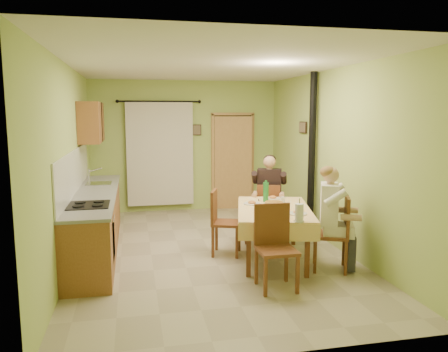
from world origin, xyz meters
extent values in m
cube|color=tan|center=(0.00, 0.00, 0.00)|extent=(4.00, 6.00, 0.01)
cube|color=#ADC866|center=(0.00, 3.00, 1.40)|extent=(4.00, 0.04, 2.80)
cube|color=#ADC866|center=(0.00, -3.00, 1.40)|extent=(4.00, 0.04, 2.80)
cube|color=#ADC866|center=(-2.00, 0.00, 1.40)|extent=(0.04, 6.00, 2.80)
cube|color=#ADC866|center=(2.00, 0.00, 1.40)|extent=(0.04, 6.00, 2.80)
cube|color=white|center=(0.00, 0.00, 2.80)|extent=(4.00, 6.00, 0.04)
cube|color=brown|center=(-1.70, 0.40, 0.44)|extent=(0.60, 3.60, 0.88)
cube|color=gray|center=(-1.70, 0.40, 0.90)|extent=(0.64, 3.64, 0.04)
cube|color=white|center=(-1.99, 0.40, 1.23)|extent=(0.02, 3.60, 0.66)
cube|color=silver|center=(-1.70, 1.20, 0.92)|extent=(0.42, 0.42, 0.03)
cube|color=black|center=(-1.70, -0.60, 0.93)|extent=(0.52, 0.56, 0.02)
cube|color=black|center=(-1.40, -0.60, 0.45)|extent=(0.01, 0.55, 0.55)
cube|color=brown|center=(-1.82, 1.70, 1.95)|extent=(0.35, 1.40, 0.70)
cylinder|color=black|center=(-0.55, 2.88, 2.35)|extent=(1.70, 0.04, 0.04)
cube|color=silver|center=(-0.55, 2.90, 1.25)|extent=(1.40, 0.06, 2.20)
cube|color=black|center=(1.05, 2.98, 1.03)|extent=(0.84, 0.03, 2.06)
cube|color=tan|center=(0.60, 2.97, 1.03)|extent=(0.06, 0.06, 2.12)
cube|color=tan|center=(1.50, 2.97, 1.03)|extent=(0.06, 0.06, 2.12)
cube|color=tan|center=(1.05, 2.97, 2.09)|extent=(0.96, 0.06, 0.06)
cube|color=tan|center=(1.04, 2.89, 1.02)|extent=(0.81, 0.19, 2.04)
cube|color=#F1C67B|center=(0.85, -0.55, 0.74)|extent=(1.39, 1.89, 0.04)
cube|color=#F1C67B|center=(0.65, -1.37, 0.63)|extent=(0.99, 0.26, 0.22)
cube|color=#F1C67B|center=(1.05, 0.27, 0.63)|extent=(0.99, 0.26, 0.22)
cube|color=#F1C67B|center=(0.36, -0.43, 0.63)|extent=(0.42, 1.65, 0.22)
cube|color=#F1C67B|center=(1.34, -0.67, 0.63)|extent=(0.42, 1.65, 0.22)
cylinder|color=white|center=(1.03, 0.07, 0.77)|extent=(0.25, 0.25, 0.02)
ellipsoid|color=#CC7233|center=(1.03, 0.07, 0.79)|extent=(0.12, 0.12, 0.05)
cylinder|color=white|center=(0.68, -1.10, 0.77)|extent=(0.25, 0.25, 0.02)
ellipsoid|color=#CC7233|center=(0.68, -1.10, 0.79)|extent=(0.12, 0.12, 0.05)
cylinder|color=white|center=(1.04, -0.99, 0.77)|extent=(0.25, 0.25, 0.02)
ellipsoid|color=#CC7233|center=(1.04, -0.99, 0.79)|extent=(0.12, 0.12, 0.05)
cylinder|color=white|center=(0.60, -0.25, 0.77)|extent=(0.25, 0.25, 0.02)
ellipsoid|color=#CC7233|center=(0.60, -0.25, 0.79)|extent=(0.12, 0.12, 0.05)
cylinder|color=#C78736|center=(0.86, -0.50, 0.80)|extent=(0.26, 0.26, 0.08)
cylinder|color=white|center=(0.72, -1.08, 0.77)|extent=(0.28, 0.28, 0.02)
cube|color=tan|center=(0.72, -1.08, 0.79)|extent=(0.07, 0.07, 0.03)
cube|color=tan|center=(0.72, -1.08, 0.79)|extent=(0.07, 0.06, 0.03)
cube|color=tan|center=(0.72, -1.07, 0.79)|extent=(0.07, 0.07, 0.03)
cylinder|color=silver|center=(0.93, -0.70, 0.81)|extent=(0.07, 0.07, 0.10)
cylinder|color=silver|center=(1.08, -0.27, 0.81)|extent=(0.07, 0.07, 0.10)
cylinder|color=white|center=(0.90, -1.39, 0.88)|extent=(0.11, 0.11, 0.22)
cylinder|color=silver|center=(0.90, -1.39, 0.91)|extent=(0.02, 0.02, 0.30)
cube|color=brown|center=(1.12, 0.52, 0.48)|extent=(0.49, 0.49, 0.04)
cube|color=brown|center=(1.06, 0.36, 0.72)|extent=(0.37, 0.17, 0.44)
cube|color=brown|center=(0.54, -1.61, 0.48)|extent=(0.45, 0.45, 0.04)
cube|color=brown|center=(0.54, -1.40, 0.76)|extent=(0.45, 0.04, 0.51)
cube|color=brown|center=(1.47, -1.11, 0.48)|extent=(0.59, 0.59, 0.04)
cube|color=brown|center=(1.66, -1.19, 0.76)|extent=(0.21, 0.43, 0.52)
cube|color=brown|center=(0.22, -0.20, 0.48)|extent=(0.53, 0.53, 0.04)
cube|color=brown|center=(0.05, -0.14, 0.74)|extent=(0.18, 0.40, 0.47)
cube|color=black|center=(1.08, 0.43, 0.56)|extent=(0.48, 0.50, 0.16)
cube|color=black|center=(1.13, 0.55, 0.91)|extent=(0.45, 0.35, 0.54)
sphere|color=tan|center=(1.12, 0.54, 1.30)|extent=(0.21, 0.21, 0.21)
ellipsoid|color=black|center=(1.14, 0.58, 1.34)|extent=(0.21, 0.21, 0.16)
cube|color=white|center=(1.56, -1.15, 0.56)|extent=(0.51, 0.49, 0.16)
cube|color=white|center=(1.44, -1.10, 0.91)|extent=(0.36, 0.45, 0.54)
sphere|color=tan|center=(1.45, -1.11, 1.30)|extent=(0.21, 0.21, 0.21)
ellipsoid|color=olive|center=(1.41, -1.09, 1.34)|extent=(0.21, 0.21, 0.16)
cylinder|color=black|center=(1.90, 0.60, 1.40)|extent=(0.12, 0.12, 2.80)
cylinder|color=black|center=(1.90, 0.60, 0.15)|extent=(0.24, 0.24, 0.30)
cube|color=black|center=(0.25, 2.97, 1.75)|extent=(0.19, 0.03, 0.23)
cube|color=brown|center=(1.97, 1.20, 1.85)|extent=(0.03, 0.31, 0.21)
camera|label=1|loc=(-1.12, -6.41, 2.11)|focal=35.00mm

